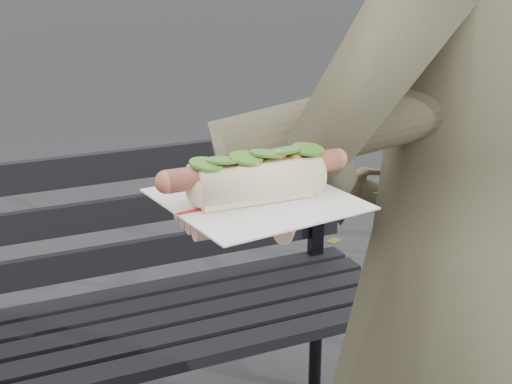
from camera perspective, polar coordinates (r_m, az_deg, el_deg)
park_bench at (r=1.86m, az=-12.19°, el=-8.51°), size 1.50×0.44×0.88m
person at (r=1.16m, az=15.15°, el=-7.13°), size 0.71×0.54×1.75m
held_hotdog at (r=0.92m, az=8.90°, el=4.96°), size 0.62×0.32×0.20m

